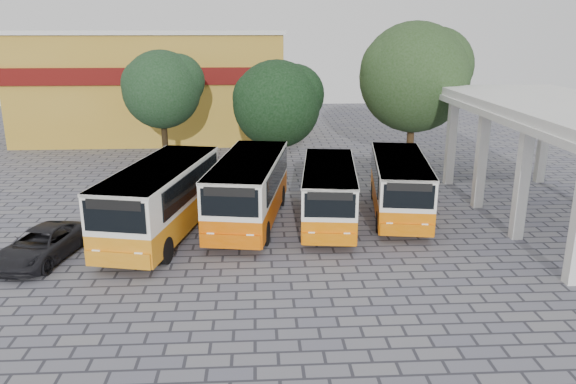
{
  "coord_description": "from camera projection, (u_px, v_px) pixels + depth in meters",
  "views": [
    {
      "loc": [
        -2.98,
        -19.74,
        8.58
      ],
      "look_at": [
        -1.63,
        4.17,
        1.5
      ],
      "focal_mm": 35.0,
      "sensor_mm": 36.0,
      "label": 1
    }
  ],
  "objects": [
    {
      "name": "bus_far_right",
      "position": [
        400.0,
        183.0,
        26.13
      ],
      "size": [
        3.44,
        7.87,
        2.73
      ],
      "rotation": [
        0.0,
        0.0,
        -0.16
      ],
      "color": "#D96500",
      "rests_on": "ground"
    },
    {
      "name": "tree_left",
      "position": [
        163.0,
        87.0,
        34.42
      ],
      "size": [
        5.03,
        4.79,
        7.26
      ],
      "color": "black",
      "rests_on": "ground"
    },
    {
      "name": "parked_car",
      "position": [
        42.0,
        245.0,
        21.3
      ],
      "size": [
        2.93,
        4.75,
        1.23
      ],
      "primitive_type": "imported",
      "rotation": [
        0.0,
        0.0,
        -0.22
      ],
      "color": "black",
      "rests_on": "ground"
    },
    {
      "name": "shophouse_block",
      "position": [
        155.0,
        84.0,
        44.6
      ],
      "size": [
        20.4,
        10.4,
        8.3
      ],
      "color": "#AB8325",
      "rests_on": "ground"
    },
    {
      "name": "ground",
      "position": [
        337.0,
        260.0,
        21.49
      ],
      "size": [
        90.0,
        90.0,
        0.0
      ],
      "primitive_type": "plane",
      "color": "#5A5A69",
      "rests_on": "ground"
    },
    {
      "name": "bus_centre_right",
      "position": [
        329.0,
        190.0,
        25.1
      ],
      "size": [
        3.09,
        7.57,
        2.65
      ],
      "rotation": [
        0.0,
        0.0,
        -0.12
      ],
      "color": "#DC6800",
      "rests_on": "ground"
    },
    {
      "name": "bus_centre_left",
      "position": [
        249.0,
        186.0,
        25.06
      ],
      "size": [
        3.83,
        8.57,
        2.97
      ],
      "rotation": [
        0.0,
        0.0,
        -0.17
      ],
      "color": "#D65800",
      "rests_on": "ground"
    },
    {
      "name": "bus_far_left",
      "position": [
        161.0,
        197.0,
        23.39
      ],
      "size": [
        4.31,
        8.88,
        3.05
      ],
      "rotation": [
        0.0,
        0.0,
        -0.22
      ],
      "color": "orange",
      "rests_on": "ground"
    },
    {
      "name": "tree_right",
      "position": [
        416.0,
        74.0,
        33.54
      ],
      "size": [
        6.9,
        6.57,
        8.94
      ],
      "color": "#452F19",
      "rests_on": "ground"
    },
    {
      "name": "tree_middle",
      "position": [
        278.0,
        101.0,
        32.53
      ],
      "size": [
        5.36,
        5.1,
        6.79
      ],
      "color": "#462D12",
      "rests_on": "ground"
    },
    {
      "name": "terminal_shelter",
      "position": [
        565.0,
        114.0,
        24.5
      ],
      "size": [
        6.8,
        15.8,
        5.4
      ],
      "color": "silver",
      "rests_on": "ground"
    }
  ]
}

